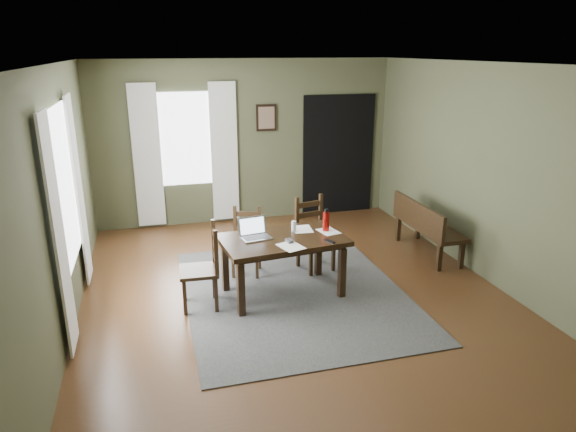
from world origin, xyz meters
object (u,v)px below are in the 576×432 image
object	(u,v)px
dining_table	(283,245)
chair_end	(203,268)
chair_back_left	(247,242)
chair_back_right	(314,235)
water_bottle	(326,221)
bench	(425,223)
laptop	(254,232)

from	to	relation	value
dining_table	chair_end	distance (m)	0.97
chair_end	chair_back_left	xyz separation A→B (m)	(0.65, 0.81, -0.05)
chair_end	chair_back_right	bearing A→B (deg)	118.22
dining_table	chair_end	xyz separation A→B (m)	(-0.95, -0.08, -0.16)
dining_table	water_bottle	world-z (taller)	water_bottle
dining_table	bench	size ratio (longest dim) A/B	1.10
laptop	water_bottle	size ratio (longest dim) A/B	1.36
chair_back_left	bench	bearing A→B (deg)	17.47
chair_back_left	water_bottle	world-z (taller)	water_bottle
chair_end	laptop	world-z (taller)	chair_end
bench	chair_back_left	bearing A→B (deg)	89.28
laptop	chair_back_left	bearing A→B (deg)	78.76
chair_back_right	laptop	distance (m)	1.11
chair_back_left	laptop	xyz separation A→B (m)	(-0.02, -0.63, 0.36)
chair_back_right	water_bottle	world-z (taller)	water_bottle
laptop	dining_table	bearing A→B (deg)	-26.88
laptop	bench	bearing A→B (deg)	3.73
chair_end	laptop	xyz separation A→B (m)	(0.63, 0.18, 0.31)
dining_table	bench	world-z (taller)	bench
dining_table	bench	bearing A→B (deg)	10.70
dining_table	laptop	xyz separation A→B (m)	(-0.32, 0.10, 0.15)
bench	water_bottle	world-z (taller)	water_bottle
chair_back_right	chair_back_left	bearing A→B (deg)	162.01
laptop	chair_end	bearing A→B (deg)	-173.49
chair_back_left	dining_table	bearing A→B (deg)	-49.74
chair_end	chair_back_right	world-z (taller)	chair_end
chair_back_right	water_bottle	distance (m)	0.67
dining_table	chair_back_left	size ratio (longest dim) A/B	1.74
chair_back_right	dining_table	bearing A→B (deg)	-145.16
chair_back_right	bench	distance (m)	1.69
chair_back_left	laptop	bearing A→B (deg)	-73.78
chair_end	chair_back_left	distance (m)	1.04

